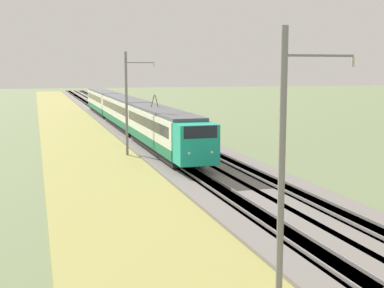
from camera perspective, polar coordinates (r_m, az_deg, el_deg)
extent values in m
cube|color=slate|center=(59.57, -6.26, 1.01)|extent=(240.00, 4.40, 0.30)
cube|color=slate|center=(60.38, -2.55, 1.14)|extent=(240.00, 4.40, 0.30)
cube|color=#4C4238|center=(59.57, -6.26, 1.01)|extent=(240.00, 1.57, 0.30)
cube|color=gray|center=(59.45, -6.77, 1.20)|extent=(240.00, 0.07, 0.15)
cube|color=gray|center=(59.63, -5.76, 1.24)|extent=(240.00, 0.07, 0.15)
cube|color=#4C4238|center=(60.38, -2.55, 1.14)|extent=(240.00, 1.57, 0.30)
cube|color=gray|center=(60.23, -3.05, 1.34)|extent=(240.00, 0.07, 0.15)
cube|color=gray|center=(60.48, -2.07, 1.37)|extent=(240.00, 0.07, 0.15)
cube|color=#99934C|center=(58.84, -11.99, 0.70)|extent=(240.00, 8.00, 0.12)
cube|color=#19A88E|center=(36.11, 0.40, 0.02)|extent=(2.20, 2.74, 2.73)
cube|color=black|center=(35.68, 0.56, 1.40)|extent=(1.58, 2.29, 0.82)
sphere|color=#F2EAC6|center=(34.96, -0.34, -0.99)|extent=(0.20, 0.20, 0.20)
sphere|color=#F2EAC6|center=(35.42, 2.11, -0.88)|extent=(0.20, 0.20, 0.20)
cube|color=#196B47|center=(45.96, -3.24, 0.50)|extent=(18.07, 2.86, 0.76)
cube|color=silver|center=(45.80, -3.26, 2.20)|extent=(18.07, 2.86, 1.96)
cube|color=black|center=(45.78, -3.26, 2.39)|extent=(16.63, 2.88, 0.82)
cube|color=#515156|center=(45.70, -3.27, 3.58)|extent=(18.07, 2.63, 0.25)
cube|color=black|center=(46.05, -3.24, -0.31)|extent=(17.17, 2.43, 0.55)
cylinder|color=black|center=(38.96, -1.58, -1.60)|extent=(0.86, 0.12, 0.86)
cylinder|color=black|center=(39.24, -0.07, -1.53)|extent=(0.86, 0.12, 0.86)
cube|color=#196B47|center=(65.26, -7.20, 2.69)|extent=(20.27, 2.86, 0.76)
cube|color=silver|center=(65.14, -7.22, 3.89)|extent=(20.27, 2.86, 1.96)
cube|color=black|center=(65.13, -7.22, 4.02)|extent=(18.65, 2.88, 0.82)
cube|color=#515156|center=(65.07, -7.23, 4.86)|extent=(20.27, 2.63, 0.25)
cube|color=black|center=(65.32, -7.19, 2.12)|extent=(19.26, 2.43, 0.55)
cube|color=#196B47|center=(85.86, -9.43, 3.92)|extent=(20.27, 2.86, 0.76)
cube|color=silver|center=(85.78, -9.45, 4.83)|extent=(20.27, 2.86, 1.96)
cube|color=black|center=(85.77, -9.46, 4.93)|extent=(18.65, 2.88, 0.82)
cube|color=#515156|center=(85.73, -9.47, 5.57)|extent=(20.27, 2.63, 0.25)
cube|color=black|center=(85.91, -9.42, 3.48)|extent=(19.26, 2.43, 0.55)
cylinder|color=black|center=(48.25, -4.21, 4.61)|extent=(0.06, 0.33, 1.08)
cylinder|color=black|center=(48.33, -3.80, 4.62)|extent=(0.06, 0.33, 1.08)
cube|color=black|center=(39.25, -0.82, -2.83)|extent=(0.10, 0.10, 0.00)
cylinder|color=slate|center=(17.00, 9.55, -2.41)|extent=(0.22, 0.22, 8.71)
cylinder|color=slate|center=(17.29, 13.45, 9.17)|extent=(0.08, 2.40, 0.08)
cylinder|color=#B2ADA8|center=(17.91, 16.80, 8.36)|extent=(0.10, 0.10, 0.30)
cylinder|color=slate|center=(45.33, -7.01, 4.19)|extent=(0.22, 0.22, 8.81)
cylinder|color=slate|center=(45.44, -5.57, 8.64)|extent=(0.08, 2.40, 0.08)
cylinder|color=#B2ADA8|center=(45.68, -4.07, 8.41)|extent=(0.10, 0.10, 0.30)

